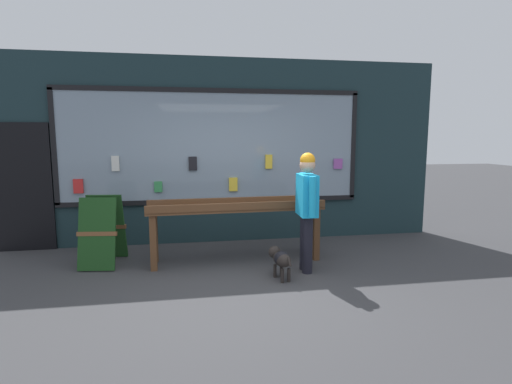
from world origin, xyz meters
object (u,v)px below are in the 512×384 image
at_px(small_dog, 281,258).
at_px(display_table_main, 236,212).
at_px(person_browsing, 307,203).
at_px(sandwich_board_sign, 102,230).

bearing_deg(small_dog, display_table_main, 16.83).
bearing_deg(small_dog, person_browsing, -73.45).
relative_size(person_browsing, sandwich_board_sign, 1.64).
distance_m(small_dog, sandwich_board_sign, 2.66).
height_order(display_table_main, small_dog, display_table_main).
distance_m(display_table_main, small_dog, 1.10).
distance_m(person_browsing, small_dog, 0.84).
height_order(person_browsing, sandwich_board_sign, person_browsing).
bearing_deg(person_browsing, display_table_main, 58.31).
height_order(display_table_main, sandwich_board_sign, sandwich_board_sign).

